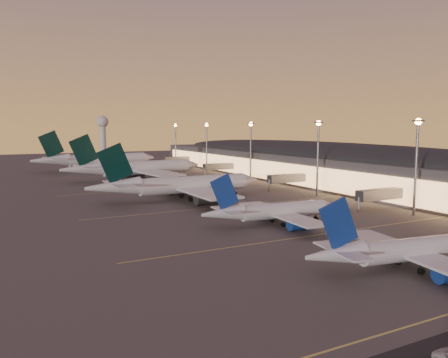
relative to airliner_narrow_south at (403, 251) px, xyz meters
The scene contains 11 objects.
ground 30.82m from the airliner_narrow_south, 82.41° to the left, with size 700.00×700.00×0.00m, color #484542.
airliner_narrow_south is the anchor object (origin of this frame).
airliner_narrow_north 38.11m from the airliner_narrow_south, 90.24° to the left, with size 36.52×32.67×13.05m.
airliner_wide_near 82.76m from the airliner_narrow_south, 94.53° to the left, with size 59.14×53.65×18.98m.
airliner_wide_mid 142.52m from the airliner_narrow_south, 91.50° to the left, with size 65.23×59.84×20.87m.
airliner_wide_far 197.12m from the airliner_narrow_south, 92.74° to the left, with size 69.08×63.56×22.12m.
terminal_building 122.26m from the airliner_narrow_south, 57.36° to the left, with size 56.35×255.00×17.46m.
light_masts 104.41m from the airliner_narrow_south, 67.22° to the left, with size 2.20×217.20×25.90m.
radar_tower 291.30m from the airliner_narrow_south, 87.23° to the left, with size 9.00×9.00×32.50m.
lane_markings 70.57m from the airliner_narrow_south, 86.71° to the left, with size 90.00×180.36×0.00m.
baggage_tug_c 49.26m from the airliner_narrow_south, 59.12° to the left, with size 3.61×2.44×1.01m.
Camera 1 is at (-62.41, -78.56, 23.39)m, focal length 35.00 mm.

